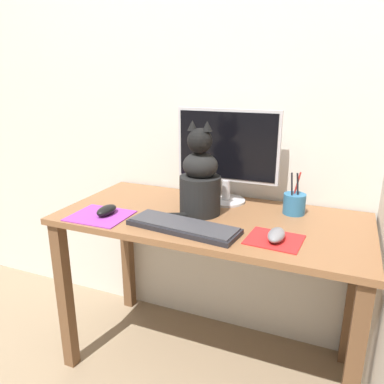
{
  "coord_description": "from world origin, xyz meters",
  "views": [
    {
      "loc": [
        0.47,
        -1.31,
        1.24
      ],
      "look_at": [
        -0.05,
        -0.08,
        0.82
      ],
      "focal_mm": 35.0,
      "sensor_mm": 36.0,
      "label": 1
    }
  ],
  "objects_px": {
    "monitor": "(226,152)",
    "keyboard": "(183,226)",
    "cat": "(200,180)",
    "pen_cup": "(294,203)",
    "computer_mouse_right": "(276,235)",
    "computer_mouse_left": "(107,210)"
  },
  "relations": [
    {
      "from": "monitor",
      "to": "keyboard",
      "type": "xyz_separation_m",
      "value": [
        -0.04,
        -0.36,
        -0.21
      ]
    },
    {
      "from": "cat",
      "to": "pen_cup",
      "type": "bearing_deg",
      "value": 16.61
    },
    {
      "from": "keyboard",
      "to": "computer_mouse_right",
      "type": "height_order",
      "value": "computer_mouse_right"
    },
    {
      "from": "monitor",
      "to": "computer_mouse_right",
      "type": "bearing_deg",
      "value": -48.89
    },
    {
      "from": "computer_mouse_right",
      "to": "pen_cup",
      "type": "relative_size",
      "value": 0.65
    },
    {
      "from": "keyboard",
      "to": "cat",
      "type": "relative_size",
      "value": 1.15
    },
    {
      "from": "monitor",
      "to": "computer_mouse_right",
      "type": "distance_m",
      "value": 0.48
    },
    {
      "from": "computer_mouse_right",
      "to": "keyboard",
      "type": "bearing_deg",
      "value": -175.22
    },
    {
      "from": "keyboard",
      "to": "cat",
      "type": "distance_m",
      "value": 0.22
    },
    {
      "from": "computer_mouse_right",
      "to": "monitor",
      "type": "bearing_deg",
      "value": 131.11
    },
    {
      "from": "keyboard",
      "to": "computer_mouse_right",
      "type": "relative_size",
      "value": 3.81
    },
    {
      "from": "monitor",
      "to": "keyboard",
      "type": "relative_size",
      "value": 1.04
    },
    {
      "from": "cat",
      "to": "pen_cup",
      "type": "relative_size",
      "value": 2.16
    },
    {
      "from": "computer_mouse_right",
      "to": "pen_cup",
      "type": "height_order",
      "value": "pen_cup"
    },
    {
      "from": "keyboard",
      "to": "computer_mouse_left",
      "type": "bearing_deg",
      "value": -175.22
    },
    {
      "from": "monitor",
      "to": "cat",
      "type": "bearing_deg",
      "value": -104.97
    },
    {
      "from": "cat",
      "to": "keyboard",
      "type": "bearing_deg",
      "value": -94.31
    },
    {
      "from": "keyboard",
      "to": "pen_cup",
      "type": "xyz_separation_m",
      "value": [
        0.35,
        0.32,
        0.03
      ]
    },
    {
      "from": "cat",
      "to": "computer_mouse_right",
      "type": "bearing_deg",
      "value": -29.52
    },
    {
      "from": "computer_mouse_left",
      "to": "cat",
      "type": "distance_m",
      "value": 0.39
    },
    {
      "from": "keyboard",
      "to": "computer_mouse_left",
      "type": "height_order",
      "value": "computer_mouse_left"
    },
    {
      "from": "cat",
      "to": "pen_cup",
      "type": "xyz_separation_m",
      "value": [
        0.35,
        0.15,
        -0.1
      ]
    }
  ]
}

